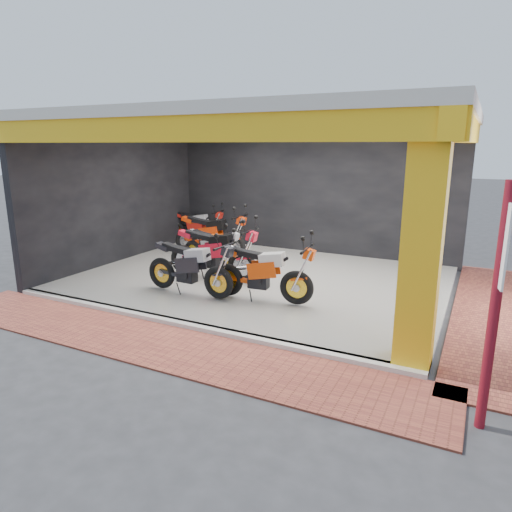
{
  "coord_description": "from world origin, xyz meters",
  "views": [
    {
      "loc": [
        4.43,
        -7.03,
        3.07
      ],
      "look_at": [
        0.46,
        0.87,
        0.9
      ],
      "focal_mm": 32.0,
      "sensor_mm": 36.0,
      "label": 1
    }
  ],
  "objects": [
    {
      "name": "ground",
      "position": [
        0.0,
        0.0,
        0.0
      ],
      "size": [
        80.0,
        80.0,
        0.0
      ],
      "primitive_type": "plane",
      "color": "#2D2D30",
      "rests_on": "ground"
    },
    {
      "name": "showroom_floor",
      "position": [
        0.0,
        2.0,
        0.05
      ],
      "size": [
        8.0,
        6.0,
        0.1
      ],
      "primitive_type": "cube",
      "color": "white",
      "rests_on": "ground"
    },
    {
      "name": "showroom_ceiling",
      "position": [
        0.0,
        2.0,
        3.6
      ],
      "size": [
        8.4,
        6.4,
        0.2
      ],
      "primitive_type": "cube",
      "color": "beige",
      "rests_on": "corner_column"
    },
    {
      "name": "back_wall",
      "position": [
        0.0,
        5.1,
        1.75
      ],
      "size": [
        8.2,
        0.2,
        3.5
      ],
      "primitive_type": "cube",
      "color": "black",
      "rests_on": "ground"
    },
    {
      "name": "left_wall",
      "position": [
        -4.1,
        2.0,
        1.75
      ],
      "size": [
        0.2,
        6.2,
        3.5
      ],
      "primitive_type": "cube",
      "color": "black",
      "rests_on": "ground"
    },
    {
      "name": "corner_column",
      "position": [
        3.75,
        -0.75,
        1.75
      ],
      "size": [
        0.5,
        0.5,
        3.5
      ],
      "primitive_type": "cube",
      "color": "yellow",
      "rests_on": "ground"
    },
    {
      "name": "header_beam_front",
      "position": [
        0.0,
        -1.0,
        3.3
      ],
      "size": [
        8.4,
        0.3,
        0.4
      ],
      "primitive_type": "cube",
      "color": "yellow",
      "rests_on": "corner_column"
    },
    {
      "name": "header_beam_right",
      "position": [
        4.0,
        2.0,
        3.3
      ],
      "size": [
        0.3,
        6.4,
        0.4
      ],
      "primitive_type": "cube",
      "color": "yellow",
      "rests_on": "corner_column"
    },
    {
      "name": "floor_kerb",
      "position": [
        0.0,
        -1.02,
        0.05
      ],
      "size": [
        8.0,
        0.2,
        0.1
      ],
      "primitive_type": "cube",
      "color": "white",
      "rests_on": "ground"
    },
    {
      "name": "paver_front",
      "position": [
        0.0,
        -1.8,
        0.01
      ],
      "size": [
        9.0,
        1.4,
        0.03
      ],
      "primitive_type": "cube",
      "color": "#9B4632",
      "rests_on": "ground"
    },
    {
      "name": "paver_right",
      "position": [
        4.8,
        2.0,
        0.01
      ],
      "size": [
        1.4,
        7.0,
        0.03
      ],
      "primitive_type": "cube",
      "color": "#9B4632",
      "rests_on": "ground"
    },
    {
      "name": "signpost",
      "position": [
        4.64,
        -1.89,
        1.5
      ],
      "size": [
        0.11,
        0.38,
        2.73
      ],
      "rotation": [
        0.0,
        0.0,
        0.18
      ],
      "color": "maroon",
      "rests_on": "ground"
    },
    {
      "name": "moto_hero",
      "position": [
        1.45,
        0.61,
        0.77
      ],
      "size": [
        2.27,
        1.01,
        1.35
      ],
      "primitive_type": null,
      "rotation": [
        0.0,
        0.0,
        0.09
      ],
      "color": "#E54409",
      "rests_on": "showroom_floor"
    },
    {
      "name": "moto_row_a",
      "position": [
        -0.04,
        0.23,
        0.77
      ],
      "size": [
        2.21,
        0.89,
        1.34
      ],
      "primitive_type": null,
      "rotation": [
        0.0,
        0.0,
        -0.04
      ],
      "color": "black",
      "rests_on": "showroom_floor"
    },
    {
      "name": "moto_row_b",
      "position": [
        -0.17,
        1.45,
        0.81
      ],
      "size": [
        2.35,
        0.97,
        1.41
      ],
      "primitive_type": null,
      "rotation": [
        0.0,
        0.0,
        0.05
      ],
      "color": "red",
      "rests_on": "showroom_floor"
    },
    {
      "name": "moto_row_c",
      "position": [
        -0.94,
        2.2,
        0.68
      ],
      "size": [
        1.98,
        1.04,
        1.15
      ],
      "primitive_type": null,
      "rotation": [
        0.0,
        0.0,
        -0.19
      ],
      "color": "#97999E",
      "rests_on": "showroom_floor"
    },
    {
      "name": "moto_row_d",
      "position": [
        -1.36,
        3.17,
        0.8
      ],
      "size": [
        2.31,
        0.91,
        1.4
      ],
      "primitive_type": null,
      "rotation": [
        0.0,
        0.0,
        0.03
      ],
      "color": "red",
      "rests_on": "showroom_floor"
    },
    {
      "name": "moto_row_e",
      "position": [
        -2.8,
        4.5,
        0.71
      ],
      "size": [
        2.04,
        0.88,
        1.22
      ],
      "primitive_type": null,
      "rotation": [
        0.0,
        0.0,
        0.07
      ],
      "color": "red",
      "rests_on": "showroom_floor"
    }
  ]
}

